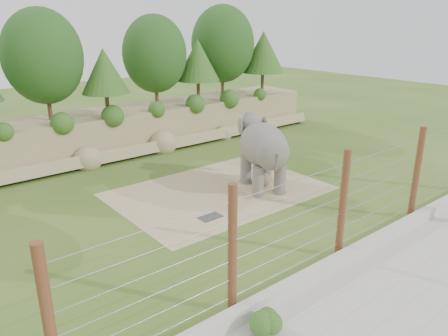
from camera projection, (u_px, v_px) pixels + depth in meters
ground at (253, 214)px, 19.02m from camera, size 90.00×90.00×0.00m
back_embankment at (124, 87)px, 27.36m from camera, size 30.00×5.52×8.77m
dirt_patch at (219, 191)px, 21.51m from camera, size 10.00×7.00×0.02m
drain_grate at (210, 217)px, 18.68m from camera, size 1.00×0.60×0.03m
elephant at (263, 155)px, 21.40m from camera, size 3.37×4.65×3.46m
stone_ball at (264, 180)px, 21.99m from camera, size 0.71×0.71×0.71m
retaining_wall at (350, 255)px, 15.28m from camera, size 26.00×0.35×0.50m
walkway at (402, 287)px, 13.89m from camera, size 26.00×4.00×0.01m
barrier_fence at (343, 205)px, 15.07m from camera, size 20.26×0.26×4.00m
walkway_shrub at (267, 321)px, 11.75m from camera, size 0.75×0.75×0.75m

